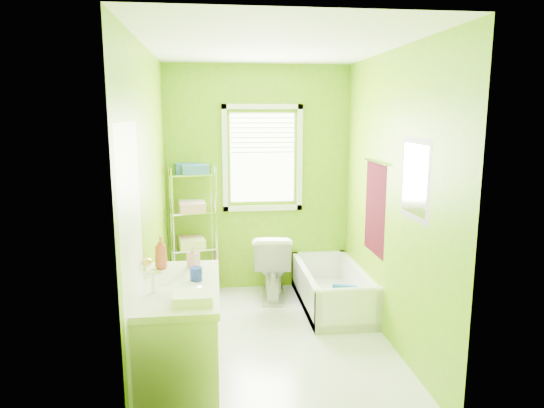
{
  "coord_description": "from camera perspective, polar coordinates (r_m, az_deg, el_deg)",
  "views": [
    {
      "loc": [
        -0.51,
        -4.1,
        2.05
      ],
      "look_at": [
        0.02,
        0.25,
        1.23
      ],
      "focal_mm": 32.0,
      "sensor_mm": 36.0,
      "label": 1
    }
  ],
  "objects": [
    {
      "name": "room_envelope",
      "position": [
        4.16,
        0.17,
        3.62
      ],
      "size": [
        2.14,
        2.94,
        2.62
      ],
      "color": "#649707",
      "rests_on": "ground"
    },
    {
      "name": "vanity",
      "position": [
        3.73,
        -10.71,
        -15.02
      ],
      "size": [
        0.58,
        1.12,
        1.11
      ],
      "color": "white",
      "rests_on": "ground"
    },
    {
      "name": "wire_shelf_unit",
      "position": [
        5.51,
        -9.22,
        -1.47
      ],
      "size": [
        0.55,
        0.44,
        1.51
      ],
      "color": "silver",
      "rests_on": "ground"
    },
    {
      "name": "window",
      "position": [
        5.57,
        -1.12,
        6.07
      ],
      "size": [
        0.92,
        0.05,
        1.22
      ],
      "color": "white",
      "rests_on": "ground"
    },
    {
      "name": "bathtub",
      "position": [
        5.32,
        7.12,
        -10.51
      ],
      "size": [
        0.65,
        1.38,
        0.45
      ],
      "color": "white",
      "rests_on": "ground"
    },
    {
      "name": "ground",
      "position": [
        4.61,
        0.16,
        -15.85
      ],
      "size": [
        2.9,
        2.9,
        0.0
      ],
      "primitive_type": "plane",
      "color": "silver",
      "rests_on": "ground"
    },
    {
      "name": "door",
      "position": [
        3.31,
        -15.91,
        -8.3
      ],
      "size": [
        0.09,
        0.8,
        2.0
      ],
      "color": "white",
      "rests_on": "ground"
    },
    {
      "name": "right_wall_decor",
      "position": [
        4.42,
        13.65,
        0.77
      ],
      "size": [
        0.04,
        1.48,
        1.17
      ],
      "color": "#3C0710",
      "rests_on": "ground"
    },
    {
      "name": "toilet",
      "position": [
        5.48,
        0.04,
        -7.18
      ],
      "size": [
        0.51,
        0.79,
        0.76
      ],
      "primitive_type": "imported",
      "rotation": [
        0.0,
        0.0,
        3.02
      ],
      "color": "white",
      "rests_on": "ground"
    }
  ]
}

